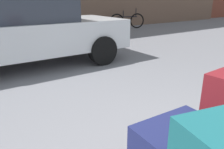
# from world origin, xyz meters

# --- Properties ---
(duffel_bag_navy_front_right) EXTENTS (0.55, 0.37, 0.33)m
(duffel_bag_navy_front_right) POSITION_xyz_m (-0.18, 0.20, 0.50)
(duffel_bag_navy_front_right) COLOR #191E47
(duffel_bag_navy_front_right) RESTS_ON luggage_cart
(parked_car) EXTENTS (4.31, 1.94, 1.42)m
(parked_car) POSITION_xyz_m (-0.11, 4.42, 0.76)
(parked_car) COLOR silver
(parked_car) RESTS_ON ground_plane
(bicycle_leaning) EXTENTS (1.67, 0.66, 0.96)m
(bicycle_leaning) POSITION_xyz_m (5.71, 8.23, 0.37)
(bicycle_leaning) COLOR black
(bicycle_leaning) RESTS_ON ground_plane
(bollard_kerb_near) EXTENTS (0.27, 0.27, 0.65)m
(bollard_kerb_near) POSITION_xyz_m (2.05, 6.22, 0.33)
(bollard_kerb_near) COLOR #383838
(bollard_kerb_near) RESTS_ON ground_plane
(bollard_kerb_mid) EXTENTS (0.27, 0.27, 0.65)m
(bollard_kerb_mid) POSITION_xyz_m (3.64, 6.22, 0.33)
(bollard_kerb_mid) COLOR #383838
(bollard_kerb_mid) RESTS_ON ground_plane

